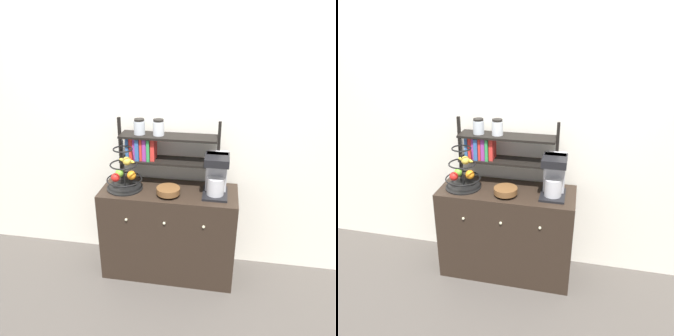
# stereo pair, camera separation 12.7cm
# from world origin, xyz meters

# --- Properties ---
(ground_plane) EXTENTS (12.00, 12.00, 0.00)m
(ground_plane) POSITION_xyz_m (0.00, 0.00, 0.00)
(ground_plane) COLOR #47423D
(wall_back) EXTENTS (7.00, 0.05, 2.60)m
(wall_back) POSITION_xyz_m (0.00, 0.49, 1.30)
(wall_back) COLOR silver
(wall_back) RESTS_ON ground_plane
(sideboard) EXTENTS (1.13, 0.46, 0.81)m
(sideboard) POSITION_xyz_m (0.00, 0.22, 0.41)
(sideboard) COLOR black
(sideboard) RESTS_ON ground_plane
(coffee_maker) EXTENTS (0.20, 0.26, 0.34)m
(coffee_maker) POSITION_xyz_m (0.38, 0.23, 0.98)
(coffee_maker) COLOR black
(coffee_maker) RESTS_ON sideboard
(fruit_stand) EXTENTS (0.30, 0.30, 0.42)m
(fruit_stand) POSITION_xyz_m (-0.37, 0.19, 0.95)
(fruit_stand) COLOR black
(fruit_stand) RESTS_ON sideboard
(wooden_bowl) EXTENTS (0.19, 0.19, 0.07)m
(wooden_bowl) POSITION_xyz_m (0.01, 0.13, 0.85)
(wooden_bowl) COLOR brown
(wooden_bowl) RESTS_ON sideboard
(shelf_hutch) EXTENTS (0.84, 0.20, 0.57)m
(shelf_hutch) POSITION_xyz_m (-0.14, 0.34, 1.16)
(shelf_hutch) COLOR black
(shelf_hutch) RESTS_ON sideboard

